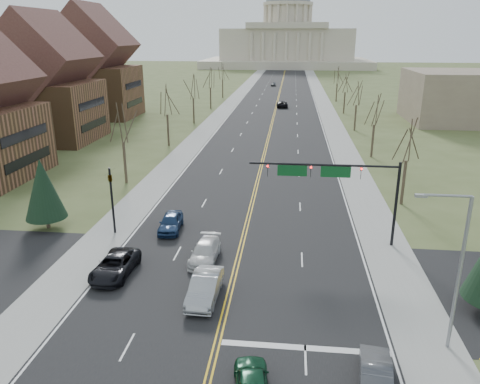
% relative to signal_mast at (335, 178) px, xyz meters
% --- Properties ---
extents(ground, '(600.00, 600.00, 0.00)m').
position_rel_signal_mast_xyz_m(ground, '(-7.45, -13.50, -5.76)').
color(ground, '#455229').
rests_on(ground, ground).
extents(road, '(20.00, 380.00, 0.01)m').
position_rel_signal_mast_xyz_m(road, '(-7.45, 96.50, -5.76)').
color(road, black).
rests_on(road, ground).
extents(cross_road, '(120.00, 14.00, 0.01)m').
position_rel_signal_mast_xyz_m(cross_road, '(-7.45, -7.50, -5.76)').
color(cross_road, black).
rests_on(cross_road, ground).
extents(sidewalk_left, '(4.00, 380.00, 0.03)m').
position_rel_signal_mast_xyz_m(sidewalk_left, '(-19.45, 96.50, -5.75)').
color(sidewalk_left, gray).
rests_on(sidewalk_left, ground).
extents(sidewalk_right, '(4.00, 380.00, 0.03)m').
position_rel_signal_mast_xyz_m(sidewalk_right, '(4.55, 96.50, -5.75)').
color(sidewalk_right, gray).
rests_on(sidewalk_right, ground).
extents(center_line, '(0.42, 380.00, 0.01)m').
position_rel_signal_mast_xyz_m(center_line, '(-7.45, 96.50, -5.75)').
color(center_line, gold).
rests_on(center_line, road).
extents(edge_line_left, '(0.15, 380.00, 0.01)m').
position_rel_signal_mast_xyz_m(edge_line_left, '(-17.25, 96.50, -5.75)').
color(edge_line_left, silver).
rests_on(edge_line_left, road).
extents(edge_line_right, '(0.15, 380.00, 0.01)m').
position_rel_signal_mast_xyz_m(edge_line_right, '(2.35, 96.50, -5.75)').
color(edge_line_right, silver).
rests_on(edge_line_right, road).
extents(stop_bar, '(9.50, 0.50, 0.01)m').
position_rel_signal_mast_xyz_m(stop_bar, '(-2.45, -14.50, -5.75)').
color(stop_bar, silver).
rests_on(stop_bar, road).
extents(capitol, '(90.00, 60.00, 50.00)m').
position_rel_signal_mast_xyz_m(capitol, '(-7.45, 236.41, 8.44)').
color(capitol, '#BAAE9B').
rests_on(capitol, ground).
extents(signal_mast, '(12.12, 0.44, 7.20)m').
position_rel_signal_mast_xyz_m(signal_mast, '(0.00, 0.00, 0.00)').
color(signal_mast, black).
rests_on(signal_mast, ground).
extents(signal_left, '(0.32, 0.36, 6.00)m').
position_rel_signal_mast_xyz_m(signal_left, '(-18.95, 0.00, -2.05)').
color(signal_left, black).
rests_on(signal_left, ground).
extents(street_light, '(2.90, 0.25, 9.07)m').
position_rel_signal_mast_xyz_m(street_light, '(5.29, -13.50, -0.54)').
color(street_light, gray).
rests_on(street_light, ground).
extents(tree_r_0, '(3.74, 3.74, 8.50)m').
position_rel_signal_mast_xyz_m(tree_r_0, '(8.05, 10.50, 0.79)').
color(tree_r_0, '#372921').
rests_on(tree_r_0, ground).
extents(tree_l_0, '(3.96, 3.96, 9.00)m').
position_rel_signal_mast_xyz_m(tree_l_0, '(-22.95, 14.50, 1.18)').
color(tree_l_0, '#372921').
rests_on(tree_l_0, ground).
extents(tree_r_1, '(3.74, 3.74, 8.50)m').
position_rel_signal_mast_xyz_m(tree_r_1, '(8.05, 30.50, 0.79)').
color(tree_r_1, '#372921').
rests_on(tree_r_1, ground).
extents(tree_l_1, '(3.96, 3.96, 9.00)m').
position_rel_signal_mast_xyz_m(tree_l_1, '(-22.95, 34.50, 1.18)').
color(tree_l_1, '#372921').
rests_on(tree_l_1, ground).
extents(tree_r_2, '(3.74, 3.74, 8.50)m').
position_rel_signal_mast_xyz_m(tree_r_2, '(8.05, 50.50, 0.79)').
color(tree_r_2, '#372921').
rests_on(tree_r_2, ground).
extents(tree_l_2, '(3.96, 3.96, 9.00)m').
position_rel_signal_mast_xyz_m(tree_l_2, '(-22.95, 54.50, 1.18)').
color(tree_l_2, '#372921').
rests_on(tree_l_2, ground).
extents(tree_r_3, '(3.74, 3.74, 8.50)m').
position_rel_signal_mast_xyz_m(tree_r_3, '(8.05, 70.50, 0.79)').
color(tree_r_3, '#372921').
rests_on(tree_r_3, ground).
extents(tree_l_3, '(3.96, 3.96, 9.00)m').
position_rel_signal_mast_xyz_m(tree_l_3, '(-22.95, 74.50, 1.18)').
color(tree_l_3, '#372921').
rests_on(tree_l_3, ground).
extents(tree_r_4, '(3.74, 3.74, 8.50)m').
position_rel_signal_mast_xyz_m(tree_r_4, '(8.05, 90.50, 0.79)').
color(tree_r_4, '#372921').
rests_on(tree_r_4, ground).
extents(tree_l_4, '(3.96, 3.96, 9.00)m').
position_rel_signal_mast_xyz_m(tree_l_4, '(-22.95, 94.50, 1.18)').
color(tree_l_4, '#372921').
rests_on(tree_l_4, ground).
extents(conifer_l, '(3.64, 3.64, 6.50)m').
position_rel_signal_mast_xyz_m(conifer_l, '(-25.45, 0.50, -2.02)').
color(conifer_l, '#372921').
rests_on(conifer_l, ground).
extents(bldg_left_mid, '(15.10, 14.28, 20.75)m').
position_rel_signal_mast_xyz_m(bldg_left_mid, '(-43.44, 36.50, 2.78)').
color(bldg_left_mid, brown).
rests_on(bldg_left_mid, ground).
extents(bldg_left_far, '(17.10, 14.28, 23.25)m').
position_rel_signal_mast_xyz_m(bldg_left_far, '(-45.44, 60.50, 3.78)').
color(bldg_left_far, brown).
rests_on(bldg_left_far, ground).
extents(bldg_right_mass, '(25.00, 20.00, 10.00)m').
position_rel_signal_mast_xyz_m(bldg_right_mass, '(32.55, 62.50, -0.76)').
color(bldg_right_mass, '#776655').
rests_on(bldg_right_mass, ground).
extents(car_nb_inner_lead, '(2.28, 4.48, 1.46)m').
position_rel_signal_mast_xyz_m(car_nb_inner_lead, '(-5.13, -18.49, -5.02)').
color(car_nb_inner_lead, '#0D3921').
rests_on(car_nb_inner_lead, road).
extents(car_nb_outer_lead, '(2.05, 4.51, 1.43)m').
position_rel_signal_mast_xyz_m(car_nb_outer_lead, '(0.96, -17.01, -5.03)').
color(car_nb_outer_lead, '#414348').
rests_on(car_nb_outer_lead, road).
extents(car_sb_inner_lead, '(1.90, 5.12, 1.67)m').
position_rel_signal_mast_xyz_m(car_sb_inner_lead, '(-8.97, -9.96, -4.91)').
color(car_sb_inner_lead, gray).
rests_on(car_sb_inner_lead, road).
extents(car_sb_outer_lead, '(2.60, 5.37, 1.47)m').
position_rel_signal_mast_xyz_m(car_sb_outer_lead, '(-16.11, -7.43, -5.01)').
color(car_sb_outer_lead, black).
rests_on(car_sb_outer_lead, road).
extents(car_sb_inner_second, '(2.10, 4.93, 1.42)m').
position_rel_signal_mast_xyz_m(car_sb_inner_second, '(-9.98, -4.46, -5.04)').
color(car_sb_inner_second, silver).
rests_on(car_sb_inner_second, road).
extents(car_sb_outer_second, '(2.15, 4.68, 1.56)m').
position_rel_signal_mast_xyz_m(car_sb_outer_second, '(-14.11, 1.06, -4.97)').
color(car_sb_outer_second, navy).
rests_on(car_sb_outer_second, road).
extents(car_far_nb, '(2.90, 5.72, 1.55)m').
position_rel_signal_mast_xyz_m(car_far_nb, '(-5.99, 78.63, -4.98)').
color(car_far_nb, black).
rests_on(car_far_nb, road).
extents(car_far_sb, '(2.04, 4.33, 1.43)m').
position_rel_signal_mast_xyz_m(car_far_sb, '(-10.23, 128.61, -5.03)').
color(car_far_sb, '#575A60').
rests_on(car_far_sb, road).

